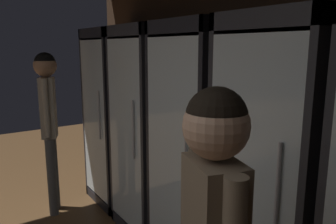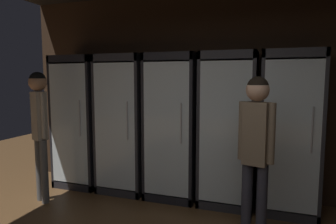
{
  "view_description": "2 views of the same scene",
  "coord_description": "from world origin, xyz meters",
  "px_view_note": "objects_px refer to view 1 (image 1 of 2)",
  "views": [
    {
      "loc": [
        1.26,
        1.11,
        1.75
      ],
      "look_at": [
        -1.18,
        2.75,
        1.17
      ],
      "focal_mm": 35.49,
      "sensor_mm": 36.0,
      "label": 1
    },
    {
      "loc": [
        0.64,
        -1.12,
        1.61
      ],
      "look_at": [
        -0.69,
        2.72,
        1.16
      ],
      "focal_mm": 32.16,
      "sensor_mm": 36.0,
      "label": 2
    }
  ],
  "objects_px": {
    "cooler_left": "(156,132)",
    "cooler_right": "(286,185)",
    "cooler_center": "(206,152)",
    "cooler_far_left": "(122,119)",
    "shopper_far": "(48,111)"
  },
  "relations": [
    {
      "from": "cooler_far_left",
      "to": "cooler_center",
      "type": "height_order",
      "value": "same"
    },
    {
      "from": "cooler_left",
      "to": "cooler_center",
      "type": "relative_size",
      "value": 1.0
    },
    {
      "from": "cooler_right",
      "to": "shopper_far",
      "type": "xyz_separation_m",
      "value": [
        -2.29,
        -0.78,
        0.17
      ]
    },
    {
      "from": "cooler_far_left",
      "to": "cooler_right",
      "type": "relative_size",
      "value": 1.0
    },
    {
      "from": "cooler_far_left",
      "to": "cooler_left",
      "type": "distance_m",
      "value": 0.73
    },
    {
      "from": "cooler_far_left",
      "to": "cooler_right",
      "type": "bearing_deg",
      "value": -0.03
    },
    {
      "from": "cooler_left",
      "to": "cooler_right",
      "type": "distance_m",
      "value": 1.46
    },
    {
      "from": "cooler_center",
      "to": "cooler_right",
      "type": "bearing_deg",
      "value": -0.09
    },
    {
      "from": "cooler_far_left",
      "to": "cooler_center",
      "type": "distance_m",
      "value": 1.46
    },
    {
      "from": "cooler_far_left",
      "to": "cooler_right",
      "type": "xyz_separation_m",
      "value": [
        2.19,
        -0.0,
        -0.01
      ]
    },
    {
      "from": "cooler_far_left",
      "to": "cooler_center",
      "type": "xyz_separation_m",
      "value": [
        1.46,
        0.0,
        0.0
      ]
    },
    {
      "from": "cooler_far_left",
      "to": "cooler_right",
      "type": "distance_m",
      "value": 2.19
    },
    {
      "from": "cooler_right",
      "to": "shopper_far",
      "type": "relative_size",
      "value": 1.14
    },
    {
      "from": "cooler_far_left",
      "to": "cooler_left",
      "type": "bearing_deg",
      "value": -0.04
    },
    {
      "from": "shopper_far",
      "to": "cooler_center",
      "type": "bearing_deg",
      "value": 26.42
    }
  ]
}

